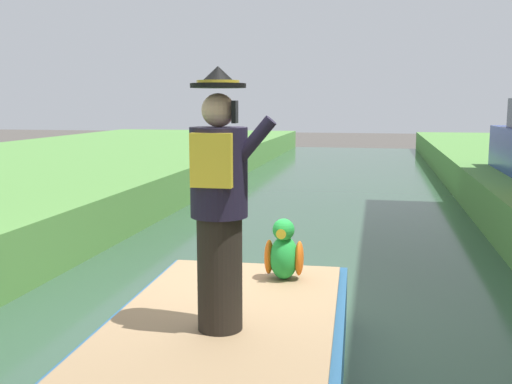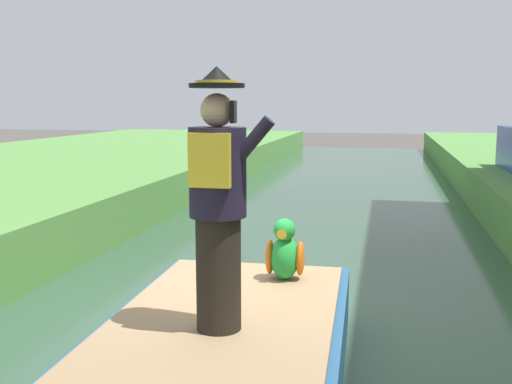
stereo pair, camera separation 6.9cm
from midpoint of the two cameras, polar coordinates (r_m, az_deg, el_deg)
The scene contains 5 objects.
ground_plane at distance 6.00m, azimuth 0.65°, elevation -14.13°, with size 80.00×80.00×0.00m, color #4C4742.
canal_water at distance 5.99m, azimuth 0.65°, elevation -13.69°, with size 5.79×48.00×0.10m, color #33513D.
boat at distance 4.38m, azimuth -3.91°, elevation -17.38°, with size 1.94×4.26×0.61m.
person_pirate at distance 4.15m, azimuth -3.16°, elevation -0.91°, with size 0.61×0.42×1.85m.
parrot_plush at distance 5.47m, azimuth 3.14°, elevation -5.85°, with size 0.36×0.34×0.57m.
Camera 2 is at (1.15, -5.42, 2.32)m, focal length 41.86 mm.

